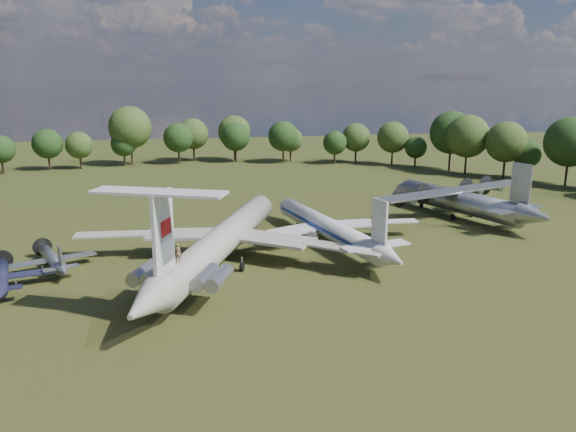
{
  "coord_description": "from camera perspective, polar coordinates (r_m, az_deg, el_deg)",
  "views": [
    {
      "loc": [
        -3.95,
        -70.5,
        22.9
      ],
      "look_at": [
        9.71,
        0.48,
        5.0
      ],
      "focal_mm": 35.0,
      "sensor_mm": 36.0,
      "label": 1
    }
  ],
  "objects": [
    {
      "name": "an12_transport",
      "position": [
        98.0,
        16.93,
        1.17
      ],
      "size": [
        41.54,
        43.76,
        4.63
      ],
      "primitive_type": null,
      "rotation": [
        0.0,
        0.0,
        0.35
      ],
      "color": "gray",
      "rests_on": "ground"
    },
    {
      "name": "small_prop_west",
      "position": [
        69.96,
        -27.11,
        -5.84
      ],
      "size": [
        14.43,
        17.27,
        2.19
      ],
      "primitive_type": null,
      "rotation": [
        0.0,
        0.0,
        0.26
      ],
      "color": "black",
      "rests_on": "ground"
    },
    {
      "name": "small_prop_northwest",
      "position": [
        74.24,
        -22.76,
        -4.34
      ],
      "size": [
        15.1,
        17.1,
        2.08
      ],
      "primitive_type": null,
      "rotation": [
        0.0,
        0.0,
        0.4
      ],
      "color": "#A4A7AC",
      "rests_on": "ground"
    },
    {
      "name": "person_on_il62",
      "position": [
        56.86,
        -11.14,
        -3.65
      ],
      "size": [
        0.77,
        0.6,
        1.86
      ],
      "primitive_type": "imported",
      "rotation": [
        0.0,
        0.0,
        2.89
      ],
      "color": "#8A6746",
      "rests_on": "il62_airliner"
    },
    {
      "name": "tu104_jet",
      "position": [
        79.04,
        4.0,
        -1.52
      ],
      "size": [
        36.43,
        43.71,
        3.84
      ],
      "primitive_type": null,
      "rotation": [
        0.0,
        0.0,
        0.22
      ],
      "color": "silver",
      "rests_on": "ground"
    },
    {
      "name": "il62_airliner",
      "position": [
        70.58,
        -6.61,
        -2.96
      ],
      "size": [
        56.53,
        63.0,
        5.07
      ],
      "primitive_type": null,
      "rotation": [
        0.0,
        0.0,
        -0.39
      ],
      "color": "beige",
      "rests_on": "ground"
    },
    {
      "name": "ground",
      "position": [
        74.24,
        -7.33,
        -4.18
      ],
      "size": [
        300.0,
        300.0,
        0.0
      ],
      "primitive_type": "plane",
      "color": "#263B13",
      "rests_on": "ground"
    }
  ]
}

